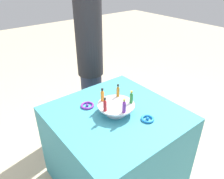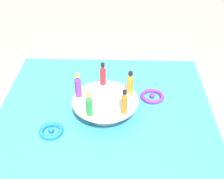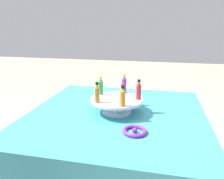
# 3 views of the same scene
# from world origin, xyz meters

# --- Properties ---
(party_table) EXTENTS (0.90, 0.90, 0.70)m
(party_table) POSITION_xyz_m (0.00, 0.00, 0.35)
(party_table) COLOR teal
(party_table) RESTS_ON ground_plane
(display_stand) EXTENTS (0.27, 0.27, 0.08)m
(display_stand) POSITION_xyz_m (0.00, 0.00, 0.76)
(display_stand) COLOR silver
(display_stand) RESTS_ON party_table
(bottle_green) EXTENTS (0.03, 0.03, 0.10)m
(bottle_green) POSITION_xyz_m (-0.05, -0.10, 0.83)
(bottle_green) COLOR #288438
(bottle_green) RESTS_ON display_stand
(bottle_amber) EXTENTS (0.02, 0.02, 0.10)m
(bottle_amber) POSITION_xyz_m (0.08, -0.08, 0.83)
(bottle_amber) COLOR #AD6B19
(bottle_amber) RESTS_ON display_stand
(bottle_orange) EXTENTS (0.03, 0.03, 0.10)m
(bottle_orange) POSITION_xyz_m (0.10, 0.05, 0.83)
(bottle_orange) COLOR orange
(bottle_orange) RESTS_ON display_stand
(bottle_red) EXTENTS (0.02, 0.02, 0.10)m
(bottle_red) POSITION_xyz_m (-0.01, 0.11, 0.83)
(bottle_red) COLOR #B21E23
(bottle_red) RESTS_ON display_stand
(bottle_purple) EXTENTS (0.03, 0.03, 0.11)m
(bottle_purple) POSITION_xyz_m (-0.11, 0.02, 0.83)
(bottle_purple) COLOR #702D93
(bottle_purple) RESTS_ON display_stand
(ribbon_bow_blue) EXTENTS (0.09, 0.09, 0.02)m
(ribbon_bow_blue) POSITION_xyz_m (-0.20, -0.12, 0.71)
(ribbon_bow_blue) COLOR blue
(ribbon_bow_blue) RESTS_ON party_table
(ribbon_bow_purple) EXTENTS (0.10, 0.10, 0.02)m
(ribbon_bow_purple) POSITION_xyz_m (0.20, 0.12, 0.71)
(ribbon_bow_purple) COLOR purple
(ribbon_bow_purple) RESTS_ON party_table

